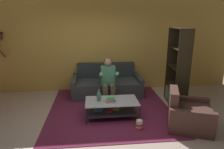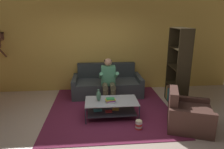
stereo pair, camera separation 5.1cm
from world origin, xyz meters
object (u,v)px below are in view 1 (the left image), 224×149
Objects in this scene: couch at (107,85)px; coffee_table at (111,106)px; bookshelf at (177,77)px; popcorn_tub at (139,124)px; armchair at (188,115)px; book_stack at (111,100)px; vase at (99,96)px; person_seated_center at (108,79)px.

coffee_table is at bearing -90.16° from couch.
popcorn_tub is (-1.30, -1.23, -0.61)m from bookshelf.
book_stack is at bearing 161.19° from armchair.
vase is at bearing 142.92° from popcorn_tub.
book_stack is 0.83m from popcorn_tub.
couch is 2.59m from armchair.
popcorn_tub is (0.52, -0.60, -0.16)m from coffee_table.
couch is at bearing 126.53° from armchair.
armchair is (1.55, -0.62, 0.01)m from coffee_table.
vase is at bearing 161.15° from armchair.
armchair is (1.54, -1.51, -0.38)m from person_seated_center.
bookshelf is (1.82, 0.63, 0.45)m from coffee_table.
book_stack is at bearing 136.44° from popcorn_tub.
armchair is (1.57, -0.54, -0.17)m from book_stack.
person_seated_center is 0.94m from vase.
armchair reaches higher than popcorn_tub.
bookshelf reaches higher than vase.
couch is 2.14m from popcorn_tub.
popcorn_tub is at bearing -37.08° from vase.
couch is at bearing 104.03° from popcorn_tub.
coffee_table is 1.97m from bookshelf.
popcorn_tub is at bearing -43.56° from book_stack.
bookshelf is (2.10, 0.62, 0.19)m from vase.
bookshelf is at bearing 16.36° from vase.
book_stack is 0.12× the size of bookshelf.
person_seated_center reaches higher than coffee_table.
couch is at bearing 88.90° from book_stack.
couch is at bearing 89.84° from coffee_table.
person_seated_center is 0.99m from book_stack.
book_stack is at bearing -91.10° from couch.
person_seated_center is 1.09× the size of armchair.
vase is 1.10m from popcorn_tub.
armchair is (-0.27, -1.24, -0.44)m from bookshelf.
person_seated_center is at bearing -90.00° from couch.
bookshelf is at bearing 77.75° from armchair.
book_stack is at bearing -107.28° from coffee_table.
bookshelf is 1.83× the size of armchair.
couch is 1.86× the size of armchair.
vase is 0.25× the size of armchair.
book_stack reaches higher than coffee_table.
couch is 1.70× the size of person_seated_center.
coffee_table is at bearing -90.27° from person_seated_center.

